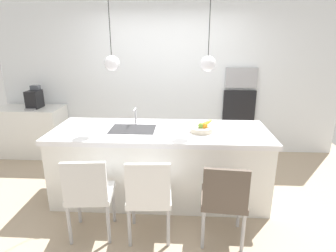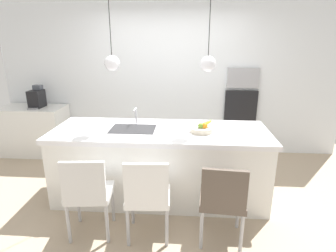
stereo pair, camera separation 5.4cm
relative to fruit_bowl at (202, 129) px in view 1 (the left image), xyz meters
name	(u,v)px [view 1 (the left image)]	position (x,y,z in m)	size (l,w,h in m)	color
floor	(161,194)	(-0.52, 0.06, -0.96)	(6.60, 6.60, 0.00)	tan
back_wall	(168,81)	(-0.52, 1.71, 0.34)	(6.00, 0.10, 2.60)	white
kitchen_island	(160,163)	(-0.52, 0.06, -0.50)	(2.70, 0.97, 0.92)	white
sink_basin	(133,129)	(-0.86, 0.06, -0.05)	(0.56, 0.40, 0.02)	#2D2D30
faucet	(135,114)	(-0.86, 0.28, 0.10)	(0.02, 0.17, 0.22)	silver
fruit_bowl	(202,129)	(0.00, 0.00, 0.00)	(0.27, 0.27, 0.16)	beige
side_counter	(33,131)	(-2.92, 1.34, -0.53)	(1.10, 0.60, 0.86)	white
coffee_machine	(34,99)	(-2.80, 1.35, 0.06)	(0.20, 0.35, 0.38)	black
microwave	(241,78)	(0.75, 1.64, 0.41)	(0.54, 0.08, 0.34)	#9E9EA3
oven	(239,106)	(0.75, 1.64, -0.09)	(0.56, 0.08, 0.56)	black
chair_near	(89,192)	(-1.17, -0.79, -0.44)	(0.49, 0.46, 0.91)	silver
chair_middle	(149,195)	(-0.56, -0.80, -0.45)	(0.47, 0.44, 0.91)	white
chair_far	(224,198)	(0.18, -0.79, -0.46)	(0.48, 0.48, 0.89)	brown
pendant_light_left	(112,63)	(-1.08, 0.06, 0.77)	(0.18, 0.18, 0.78)	silver
pendant_light_right	(208,64)	(0.04, 0.06, 0.77)	(0.18, 0.18, 0.78)	silver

